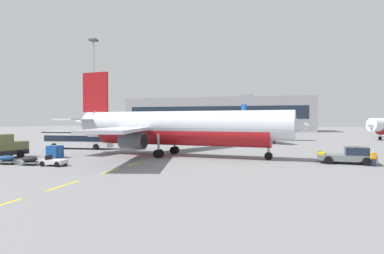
{
  "coord_description": "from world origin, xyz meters",
  "views": [
    {
      "loc": [
        33.41,
        -19.96,
        4.93
      ],
      "look_at": [
        22.43,
        23.17,
        4.01
      ],
      "focal_mm": 30.29,
      "sensor_mm": 36.0,
      "label": 1
    }
  ],
  "objects_px": {
    "airliner_foreground": "(176,127)",
    "apron_light_mast_near": "(94,78)",
    "apron_shuttle_bus": "(78,139)",
    "uld_cargo_container": "(55,152)",
    "baggage_train": "(30,160)",
    "airliner_mid_left": "(257,128)",
    "ground_crew_worker": "(374,158)",
    "pushback_tug": "(348,156)"
  },
  "relations": [
    {
      "from": "ground_crew_worker",
      "to": "baggage_train",
      "type": "bearing_deg",
      "value": -167.62
    },
    {
      "from": "ground_crew_worker",
      "to": "airliner_mid_left",
      "type": "bearing_deg",
      "value": 109.65
    },
    {
      "from": "apron_shuttle_bus",
      "to": "apron_light_mast_near",
      "type": "relative_size",
      "value": 0.48
    },
    {
      "from": "airliner_mid_left",
      "to": "apron_shuttle_bus",
      "type": "height_order",
      "value": "airliner_mid_left"
    },
    {
      "from": "baggage_train",
      "to": "apron_light_mast_near",
      "type": "height_order",
      "value": "apron_light_mast_near"
    },
    {
      "from": "airliner_mid_left",
      "to": "apron_light_mast_near",
      "type": "distance_m",
      "value": 42.51
    },
    {
      "from": "airliner_foreground",
      "to": "apron_light_mast_near",
      "type": "relative_size",
      "value": 1.38
    },
    {
      "from": "uld_cargo_container",
      "to": "apron_light_mast_near",
      "type": "relative_size",
      "value": 0.07
    },
    {
      "from": "airliner_foreground",
      "to": "baggage_train",
      "type": "relative_size",
      "value": 4.05
    },
    {
      "from": "airliner_mid_left",
      "to": "baggage_train",
      "type": "xyz_separation_m",
      "value": [
        -22.3,
        -47.61,
        -2.48
      ]
    },
    {
      "from": "uld_cargo_container",
      "to": "baggage_train",
      "type": "bearing_deg",
      "value": -73.89
    },
    {
      "from": "airliner_mid_left",
      "to": "uld_cargo_container",
      "type": "distance_m",
      "value": 47.55
    },
    {
      "from": "pushback_tug",
      "to": "airliner_mid_left",
      "type": "height_order",
      "value": "airliner_mid_left"
    },
    {
      "from": "ground_crew_worker",
      "to": "apron_light_mast_near",
      "type": "bearing_deg",
      "value": 147.3
    },
    {
      "from": "airliner_foreground",
      "to": "apron_light_mast_near",
      "type": "bearing_deg",
      "value": 135.54
    },
    {
      "from": "apron_light_mast_near",
      "to": "apron_shuttle_bus",
      "type": "bearing_deg",
      "value": -64.81
    },
    {
      "from": "baggage_train",
      "to": "apron_light_mast_near",
      "type": "relative_size",
      "value": 0.34
    },
    {
      "from": "airliner_foreground",
      "to": "uld_cargo_container",
      "type": "distance_m",
      "value": 16.38
    },
    {
      "from": "airliner_foreground",
      "to": "airliner_mid_left",
      "type": "height_order",
      "value": "airliner_foreground"
    },
    {
      "from": "apron_shuttle_bus",
      "to": "uld_cargo_container",
      "type": "distance_m",
      "value": 13.32
    },
    {
      "from": "pushback_tug",
      "to": "apron_shuttle_bus",
      "type": "xyz_separation_m",
      "value": [
        -41.16,
        9.14,
        0.85
      ]
    },
    {
      "from": "apron_light_mast_near",
      "to": "airliner_mid_left",
      "type": "bearing_deg",
      "value": 6.6
    },
    {
      "from": "baggage_train",
      "to": "apron_light_mast_near",
      "type": "distance_m",
      "value": 48.98
    },
    {
      "from": "apron_shuttle_bus",
      "to": "uld_cargo_container",
      "type": "xyz_separation_m",
      "value": [
        4.84,
        -12.37,
        -0.95
      ]
    },
    {
      "from": "ground_crew_worker",
      "to": "apron_light_mast_near",
      "type": "relative_size",
      "value": 0.06
    },
    {
      "from": "airliner_mid_left",
      "to": "uld_cargo_container",
      "type": "height_order",
      "value": "airliner_mid_left"
    },
    {
      "from": "uld_cargo_container",
      "to": "airliner_foreground",
      "type": "bearing_deg",
      "value": 20.67
    },
    {
      "from": "baggage_train",
      "to": "uld_cargo_container",
      "type": "relative_size",
      "value": 5.14
    },
    {
      "from": "baggage_train",
      "to": "airliner_foreground",
      "type": "bearing_deg",
      "value": 43.59
    },
    {
      "from": "pushback_tug",
      "to": "ground_crew_worker",
      "type": "height_order",
      "value": "pushback_tug"
    },
    {
      "from": "ground_crew_worker",
      "to": "apron_shuttle_bus",
      "type": "bearing_deg",
      "value": 165.54
    },
    {
      "from": "airliner_foreground",
      "to": "baggage_train",
      "type": "bearing_deg",
      "value": -136.41
    },
    {
      "from": "airliner_mid_left",
      "to": "uld_cargo_container",
      "type": "xyz_separation_m",
      "value": [
        -24.26,
        -40.83,
        -2.21
      ]
    },
    {
      "from": "apron_shuttle_bus",
      "to": "uld_cargo_container",
      "type": "bearing_deg",
      "value": -68.63
    },
    {
      "from": "airliner_mid_left",
      "to": "apron_shuttle_bus",
      "type": "relative_size",
      "value": 2.1
    },
    {
      "from": "apron_light_mast_near",
      "to": "uld_cargo_container",
      "type": "bearing_deg",
      "value": -66.09
    },
    {
      "from": "uld_cargo_container",
      "to": "apron_light_mast_near",
      "type": "distance_m",
      "value": 42.28
    },
    {
      "from": "apron_shuttle_bus",
      "to": "apron_light_mast_near",
      "type": "distance_m",
      "value": 29.78
    },
    {
      "from": "airliner_foreground",
      "to": "apron_light_mast_near",
      "type": "xyz_separation_m",
      "value": [
        -31.08,
        30.5,
        11.76
      ]
    },
    {
      "from": "apron_shuttle_bus",
      "to": "baggage_train",
      "type": "xyz_separation_m",
      "value": [
        6.8,
        -19.15,
        -1.23
      ]
    },
    {
      "from": "apron_shuttle_bus",
      "to": "airliner_mid_left",
      "type": "bearing_deg",
      "value": 44.37
    },
    {
      "from": "airliner_foreground",
      "to": "baggage_train",
      "type": "xyz_separation_m",
      "value": [
        -13.09,
        -12.46,
        -3.42
      ]
    }
  ]
}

